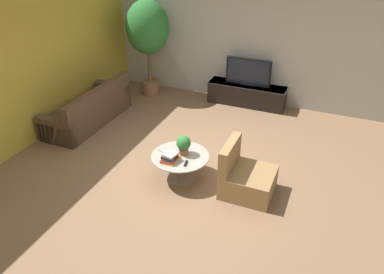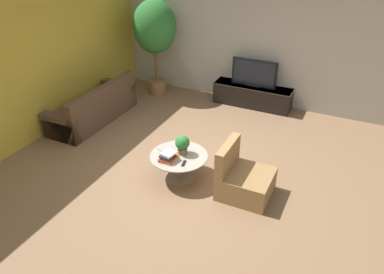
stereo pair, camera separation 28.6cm
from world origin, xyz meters
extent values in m
plane|color=brown|center=(0.00, 0.00, 0.00)|extent=(24.00, 24.00, 0.00)
cube|color=#A39E93|center=(0.00, 3.26, 1.50)|extent=(7.40, 0.12, 3.00)
cube|color=gold|center=(-3.26, 0.20, 1.50)|extent=(0.12, 7.40, 3.00)
cube|color=black|center=(0.21, 2.94, 0.25)|extent=(1.81, 0.48, 0.50)
cube|color=#2D2823|center=(0.21, 2.94, 0.49)|extent=(1.84, 0.50, 0.02)
cube|color=black|center=(0.21, 2.94, 0.82)|extent=(1.04, 0.08, 0.63)
cube|color=black|center=(0.21, 2.90, 0.82)|extent=(0.96, 0.00, 0.57)
cube|color=black|center=(0.21, 2.94, 0.52)|extent=(0.31, 0.13, 0.02)
cylinder|color=#756656|center=(-0.02, -0.36, 0.01)|extent=(0.53, 0.53, 0.02)
cylinder|color=#756656|center=(-0.02, -0.36, 0.22)|extent=(0.10, 0.10, 0.43)
cylinder|color=gray|center=(-0.02, -0.36, 0.44)|extent=(0.97, 0.97, 0.02)
cube|color=#4C3828|center=(-2.71, 0.73, 0.21)|extent=(0.84, 2.17, 0.42)
cube|color=#4C3828|center=(-2.37, 0.73, 0.63)|extent=(0.16, 2.17, 0.42)
cube|color=#4C3828|center=(-2.71, 1.71, 0.27)|extent=(0.84, 0.20, 0.54)
cube|color=#4C3828|center=(-2.71, -0.25, 0.27)|extent=(0.84, 0.20, 0.54)
cube|color=olive|center=(-2.53, 1.32, 0.55)|extent=(0.14, 0.30, 0.27)
cube|color=tan|center=(-2.53, 0.92, 0.57)|extent=(0.17, 0.33, 0.31)
cube|color=#B23328|center=(-2.53, 0.53, 0.59)|extent=(0.16, 0.37, 0.35)
cube|color=#B23328|center=(-2.53, 0.14, 0.57)|extent=(0.15, 0.33, 0.31)
cube|color=olive|center=(1.14, -0.30, 0.20)|extent=(0.80, 0.76, 0.40)
cube|color=olive|center=(0.81, -0.30, 0.63)|extent=(0.14, 0.76, 0.46)
cylinder|color=brown|center=(-2.19, 2.62, 0.17)|extent=(0.44, 0.44, 0.35)
cylinder|color=brown|center=(-2.19, 2.62, 0.70)|extent=(0.08, 0.08, 0.71)
ellipsoid|color=#286B2D|center=(-2.19, 2.62, 1.68)|extent=(1.02, 1.02, 1.24)
cylinder|color=brown|center=(0.01, -0.29, 0.50)|extent=(0.16, 0.16, 0.11)
sphere|color=#286B2D|center=(0.01, -0.29, 0.66)|extent=(0.24, 0.24, 0.24)
cube|color=gold|center=(-0.11, -0.55, 0.46)|extent=(0.23, 0.32, 0.03)
cube|color=#A32823|center=(-0.11, -0.57, 0.49)|extent=(0.24, 0.28, 0.02)
cube|color=#2D4C84|center=(-0.11, -0.56, 0.51)|extent=(0.18, 0.26, 0.03)
cube|color=#232326|center=(-0.12, -0.56, 0.55)|extent=(0.20, 0.27, 0.03)
cube|color=beige|center=(-0.10, -0.56, 0.58)|extent=(0.24, 0.25, 0.03)
cube|color=black|center=(0.16, -0.55, 0.46)|extent=(0.07, 0.16, 0.02)
cube|color=gray|center=(-0.35, -0.38, 0.46)|extent=(0.16, 0.11, 0.02)
camera|label=1|loc=(2.18, -5.08, 3.83)|focal=35.00mm
camera|label=2|loc=(2.44, -4.96, 3.83)|focal=35.00mm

